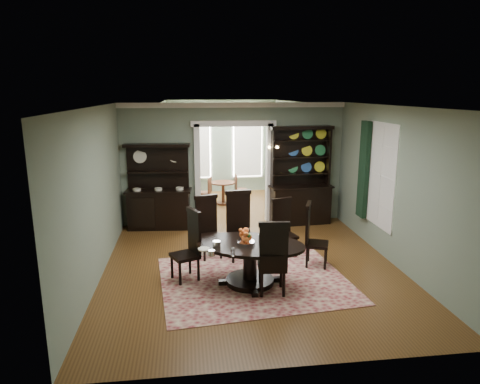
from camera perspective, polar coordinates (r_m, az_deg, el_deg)
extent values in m
cube|color=brown|center=(8.20, 1.57, -10.17)|extent=(5.50, 6.00, 0.01)
cube|color=white|center=(7.53, 1.71, 11.31)|extent=(5.50, 6.00, 0.01)
cube|color=slate|center=(7.80, -18.75, -0.46)|extent=(0.01, 6.00, 3.00)
cube|color=slate|center=(8.59, 20.08, 0.64)|extent=(0.01, 6.00, 3.00)
cube|color=slate|center=(4.91, 7.09, -7.77)|extent=(5.50, 0.01, 3.00)
cube|color=slate|center=(10.60, -10.73, 3.49)|extent=(1.85, 0.01, 3.00)
cube|color=slate|center=(11.00, 8.66, 3.92)|extent=(1.85, 0.01, 3.00)
cube|color=slate|center=(10.51, -0.88, 10.50)|extent=(1.80, 0.01, 0.50)
cube|color=silver|center=(10.46, -0.85, 11.52)|extent=(5.50, 0.10, 0.12)
cube|color=brown|center=(12.67, -1.72, -1.67)|extent=(3.50, 3.50, 0.01)
cube|color=white|center=(12.24, -1.82, 12.05)|extent=(3.50, 3.50, 0.01)
cube|color=slate|center=(12.32, -9.92, 4.86)|extent=(0.01, 3.50, 3.00)
cube|color=slate|center=(12.65, 6.17, 5.20)|extent=(0.01, 3.50, 3.00)
cube|color=slate|center=(14.09, -2.46, 6.08)|extent=(3.50, 0.01, 3.00)
cube|color=silver|center=(13.99, -5.94, 6.18)|extent=(1.05, 0.06, 2.20)
cube|color=silver|center=(14.13, 1.01, 6.32)|extent=(1.05, 0.06, 2.20)
cube|color=silver|center=(10.63, -5.68, 2.31)|extent=(0.14, 0.25, 2.50)
cube|color=silver|center=(10.83, 3.89, 2.55)|extent=(0.14, 0.25, 2.50)
cube|color=silver|center=(10.53, -0.88, 9.14)|extent=(2.08, 0.25, 0.14)
cube|color=white|center=(9.09, 18.37, 2.08)|extent=(0.02, 1.10, 2.00)
cube|color=silver|center=(9.08, 18.29, 2.08)|extent=(0.01, 1.22, 2.12)
cube|color=black|center=(9.66, 16.17, 2.86)|extent=(0.10, 0.35, 2.10)
cube|color=#AF792E|center=(10.66, 4.29, 5.64)|extent=(0.08, 0.05, 0.18)
sphere|color=#FFD88C|center=(10.49, 3.92, 5.96)|extent=(0.07, 0.07, 0.07)
sphere|color=#FFD88C|center=(10.53, 4.99, 5.97)|extent=(0.07, 0.07, 0.07)
cube|color=maroon|center=(7.74, 1.86, -11.58)|extent=(3.47, 3.00, 0.01)
ellipsoid|color=black|center=(7.33, 1.35, -7.04)|extent=(2.16, 1.74, 0.05)
cylinder|color=black|center=(7.34, 1.35, -7.29)|extent=(2.21, 2.21, 0.03)
cylinder|color=black|center=(7.45, 1.34, -9.49)|extent=(0.24, 0.24, 0.65)
cylinder|color=black|center=(7.58, 1.33, -11.75)|extent=(0.83, 0.83, 0.10)
cylinder|color=silver|center=(7.26, 0.74, -6.78)|extent=(0.31, 0.31, 0.05)
cube|color=black|center=(8.58, -4.06, -5.92)|extent=(0.54, 0.53, 0.06)
cube|color=black|center=(8.64, -4.52, -3.13)|extent=(0.44, 0.17, 0.75)
cube|color=black|center=(8.54, -4.57, -0.66)|extent=(0.48, 0.20, 0.08)
cylinder|color=black|center=(8.45, -4.75, -7.83)|extent=(0.05, 0.05, 0.44)
cylinder|color=black|center=(8.56, -2.55, -7.52)|extent=(0.05, 0.05, 0.44)
cylinder|color=black|center=(8.76, -5.48, -7.08)|extent=(0.05, 0.05, 0.44)
cylinder|color=black|center=(8.86, -3.34, -6.79)|extent=(0.05, 0.05, 0.44)
cube|color=black|center=(8.46, 0.07, -5.88)|extent=(0.52, 0.50, 0.06)
cube|color=black|center=(8.53, -0.25, -2.78)|extent=(0.48, 0.10, 0.82)
cube|color=black|center=(8.42, -0.25, -0.04)|extent=(0.53, 0.12, 0.08)
cylinder|color=black|center=(8.33, -0.92, -7.95)|extent=(0.05, 0.05, 0.48)
cylinder|color=black|center=(8.41, 1.62, -7.75)|extent=(0.05, 0.05, 0.48)
cylinder|color=black|center=(8.68, -1.43, -7.08)|extent=(0.05, 0.05, 0.48)
cylinder|color=black|center=(8.76, 1.00, -6.89)|extent=(0.05, 0.05, 0.48)
cube|color=black|center=(8.71, 6.08, -5.88)|extent=(0.51, 0.49, 0.05)
cube|color=black|center=(8.74, 5.56, -3.30)|extent=(0.41, 0.16, 0.70)
cube|color=black|center=(8.65, 5.61, -1.02)|extent=(0.45, 0.19, 0.07)
cylinder|color=black|center=(8.57, 5.63, -7.65)|extent=(0.04, 0.04, 0.41)
cylinder|color=black|center=(8.72, 7.51, -7.32)|extent=(0.04, 0.04, 0.41)
cylinder|color=black|center=(8.83, 4.61, -6.98)|extent=(0.04, 0.04, 0.41)
cylinder|color=black|center=(8.98, 6.44, -6.67)|extent=(0.04, 0.04, 0.41)
cube|color=black|center=(7.63, -7.38, -8.45)|extent=(0.57, 0.58, 0.06)
cube|color=black|center=(7.57, -6.12, -5.45)|extent=(0.23, 0.43, 0.76)
cube|color=black|center=(7.46, -6.20, -2.62)|extent=(0.26, 0.47, 0.08)
cylinder|color=black|center=(7.80, -9.06, -9.78)|extent=(0.05, 0.05, 0.45)
cylinder|color=black|center=(7.50, -8.00, -10.70)|extent=(0.05, 0.05, 0.45)
cylinder|color=black|center=(7.93, -6.70, -9.32)|extent=(0.05, 0.05, 0.45)
cylinder|color=black|center=(7.64, -5.56, -10.19)|extent=(0.05, 0.05, 0.45)
cube|color=black|center=(8.29, 10.24, -6.86)|extent=(0.54, 0.55, 0.06)
cube|color=black|center=(8.18, 9.02, -4.30)|extent=(0.20, 0.42, 0.74)
cube|color=black|center=(8.07, 9.12, -1.74)|extent=(0.23, 0.46, 0.08)
cylinder|color=black|center=(8.20, 11.29, -8.76)|extent=(0.05, 0.05, 0.43)
cylinder|color=black|center=(8.52, 11.41, -7.92)|extent=(0.05, 0.05, 0.43)
cylinder|color=black|center=(8.22, 8.90, -8.61)|extent=(0.05, 0.05, 0.43)
cylinder|color=black|center=(8.53, 9.11, -7.78)|extent=(0.05, 0.05, 0.43)
cube|color=black|center=(7.13, 4.28, -9.91)|extent=(0.49, 0.48, 0.06)
cube|color=black|center=(6.80, 4.52, -7.49)|extent=(0.46, 0.09, 0.77)
cube|color=black|center=(6.67, 4.58, -4.31)|extent=(0.50, 0.12, 0.08)
cylinder|color=black|center=(7.40, 5.50, -10.95)|extent=(0.05, 0.05, 0.45)
cylinder|color=black|center=(7.37, 2.70, -11.02)|extent=(0.05, 0.05, 0.45)
cylinder|color=black|center=(7.08, 5.87, -12.12)|extent=(0.05, 0.05, 0.45)
cylinder|color=black|center=(7.04, 2.93, -12.21)|extent=(0.05, 0.05, 0.45)
cube|color=black|center=(10.56, -10.70, -2.34)|extent=(1.50, 0.62, 0.92)
cube|color=black|center=(10.44, -10.81, 0.18)|extent=(1.60, 0.67, 0.05)
cube|color=black|center=(10.53, -10.88, 3.34)|extent=(1.47, 0.19, 1.08)
cube|color=black|center=(10.46, -10.88, 2.66)|extent=(1.44, 0.37, 0.04)
cube|color=black|center=(10.35, -11.04, 6.14)|extent=(1.58, 0.44, 0.07)
cube|color=black|center=(10.87, 8.02, -1.73)|extent=(1.49, 0.63, 0.94)
cube|color=black|center=(10.76, 8.10, 0.74)|extent=(1.60, 0.69, 0.04)
cube|color=black|center=(10.83, 7.93, 4.69)|extent=(1.46, 0.17, 1.42)
cube|color=black|center=(10.56, 4.35, 4.57)|extent=(0.07, 0.27, 1.46)
cube|color=black|center=(10.93, 11.68, 4.63)|extent=(0.07, 0.27, 1.46)
cube|color=black|center=(10.62, 8.24, 8.49)|extent=(1.58, 0.45, 0.08)
cube|color=black|center=(10.80, 8.01, 2.42)|extent=(1.48, 0.38, 0.03)
cube|color=black|center=(10.73, 8.08, 4.61)|extent=(1.48, 0.38, 0.03)
cube|color=black|center=(10.67, 8.15, 6.83)|extent=(1.48, 0.38, 0.03)
cylinder|color=#5A2D19|center=(12.57, -2.28, 1.25)|extent=(0.72, 0.72, 0.04)
cylinder|color=#5A2D19|center=(12.63, -2.26, -0.14)|extent=(0.09, 0.09, 0.63)
cylinder|color=#5A2D19|center=(12.71, -2.25, -1.48)|extent=(0.39, 0.39, 0.05)
cylinder|color=#5A2D19|center=(12.39, -4.75, -0.09)|extent=(0.36, 0.36, 0.04)
cube|color=#5A2D19|center=(12.29, -4.05, 0.90)|extent=(0.14, 0.31, 0.45)
cylinder|color=#5A2D19|center=(12.59, -5.10, -0.83)|extent=(0.03, 0.03, 0.41)
cylinder|color=#5A2D19|center=(12.36, -5.48, -1.11)|extent=(0.03, 0.03, 0.41)
cylinder|color=#5A2D19|center=(12.51, -4.00, -0.90)|extent=(0.03, 0.03, 0.41)
cylinder|color=#5A2D19|center=(12.28, -4.36, -1.18)|extent=(0.03, 0.03, 0.41)
cylinder|color=#5A2D19|center=(12.74, 0.17, 0.36)|extent=(0.37, 0.37, 0.04)
cube|color=#5A2D19|center=(12.66, -0.56, 1.34)|extent=(0.05, 0.33, 0.46)
cylinder|color=#5A2D19|center=(12.69, 0.85, -0.65)|extent=(0.03, 0.03, 0.41)
cylinder|color=#5A2D19|center=(12.94, 0.62, -0.38)|extent=(0.03, 0.03, 0.41)
cylinder|color=#5A2D19|center=(12.65, -0.29, -0.70)|extent=(0.03, 0.03, 0.41)
cylinder|color=#5A2D19|center=(12.89, -0.50, -0.43)|extent=(0.03, 0.03, 0.41)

